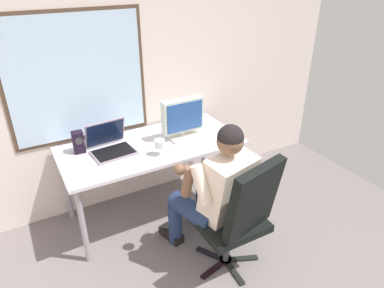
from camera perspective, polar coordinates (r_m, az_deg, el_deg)
wall_rear at (r=3.28m, az=-11.46°, el=10.85°), size 4.71×0.08×2.53m
desk at (r=3.14m, az=-6.61°, el=-1.18°), size 1.59×0.75×0.75m
office_chair at (r=2.60m, az=7.92°, el=-11.07°), size 0.56×0.58×1.02m
person_seated at (r=2.71m, az=3.79°, el=-7.39°), size 0.62×0.82×1.22m
crt_monitor at (r=3.14m, az=-1.52°, el=4.38°), size 0.39×0.22×0.37m
laptop at (r=3.05m, az=-13.29°, el=0.09°), size 0.38×0.35×0.25m
wine_glass at (r=2.89m, az=-5.33°, el=-0.04°), size 0.09×0.09×0.14m
desk_speaker at (r=3.08m, az=-18.08°, el=0.30°), size 0.09×0.09×0.19m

